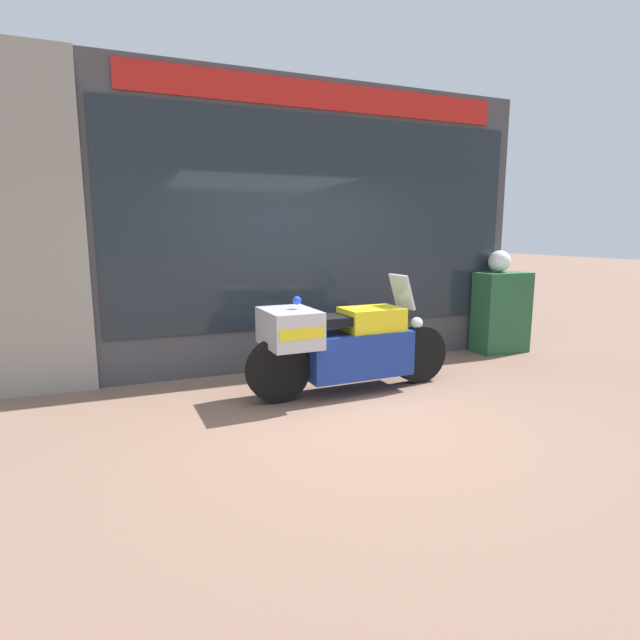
{
  "coord_description": "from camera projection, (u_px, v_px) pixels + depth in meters",
  "views": [
    {
      "loc": [
        -2.02,
        -4.2,
        1.74
      ],
      "look_at": [
        0.12,
        1.13,
        0.74
      ],
      "focal_mm": 28.0,
      "sensor_mm": 36.0,
      "label": 1
    }
  ],
  "objects": [
    {
      "name": "ground_plane",
      "position": [
        352.0,
        413.0,
        4.88
      ],
      "size": [
        60.0,
        60.0,
        0.0
      ],
      "primitive_type": "plane",
      "color": "#7A5B4C"
    },
    {
      "name": "shop_building",
      "position": [
        252.0,
        227.0,
        6.23
      ],
      "size": [
        6.65,
        0.55,
        3.63
      ],
      "color": "#424247",
      "rests_on": "ground"
    },
    {
      "name": "window_display",
      "position": [
        316.0,
        328.0,
        6.81
      ],
      "size": [
        5.2,
        0.3,
        1.9
      ],
      "color": "slate",
      "rests_on": "ground"
    },
    {
      "name": "paramedic_motorcycle",
      "position": [
        342.0,
        343.0,
        5.43
      ],
      "size": [
        2.43,
        0.73,
        1.29
      ],
      "rotation": [
        0.0,
        0.0,
        0.04
      ],
      "color": "black",
      "rests_on": "ground"
    },
    {
      "name": "utility_cabinet",
      "position": [
        501.0,
        313.0,
        7.34
      ],
      "size": [
        0.78,
        0.42,
        1.18
      ],
      "primitive_type": "cube",
      "color": "#235633",
      "rests_on": "ground"
    },
    {
      "name": "white_helmet",
      "position": [
        499.0,
        261.0,
        7.26
      ],
      "size": [
        0.32,
        0.32,
        0.32
      ],
      "primitive_type": "sphere",
      "color": "white",
      "rests_on": "utility_cabinet"
    }
  ]
}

